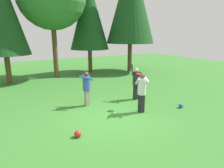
{
  "coord_description": "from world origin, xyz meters",
  "views": [
    {
      "loc": [
        -3.7,
        -6.35,
        3.2
      ],
      "look_at": [
        0.68,
        1.14,
        1.05
      ],
      "focal_mm": 32.53,
      "sensor_mm": 36.0,
      "label": 1
    }
  ],
  "objects_px": {
    "person_bystander": "(87,86)",
    "ball_red": "(78,134)",
    "person_catcher": "(142,90)",
    "ball_blue": "(181,106)",
    "frisbee": "(139,74)",
    "tree_right": "(89,14)",
    "tree_left": "(1,10)",
    "person_thrower": "(136,81)"
  },
  "relations": [
    {
      "from": "ball_red",
      "to": "tree_right",
      "type": "height_order",
      "value": "tree_right"
    },
    {
      "from": "person_thrower",
      "to": "tree_left",
      "type": "distance_m",
      "value": 9.41
    },
    {
      "from": "tree_left",
      "to": "frisbee",
      "type": "bearing_deg",
      "value": -60.07
    },
    {
      "from": "ball_blue",
      "to": "tree_left",
      "type": "relative_size",
      "value": 0.03
    },
    {
      "from": "tree_right",
      "to": "ball_blue",
      "type": "bearing_deg",
      "value": -90.91
    },
    {
      "from": "person_bystander",
      "to": "frisbee",
      "type": "bearing_deg",
      "value": 0.0
    },
    {
      "from": "person_catcher",
      "to": "frisbee",
      "type": "height_order",
      "value": "person_catcher"
    },
    {
      "from": "ball_red",
      "to": "tree_left",
      "type": "distance_m",
      "value": 10.24
    },
    {
      "from": "tree_left",
      "to": "person_thrower",
      "type": "bearing_deg",
      "value": -53.02
    },
    {
      "from": "frisbee",
      "to": "tree_right",
      "type": "distance_m",
      "value": 9.8
    },
    {
      "from": "ball_blue",
      "to": "tree_left",
      "type": "xyz_separation_m",
      "value": [
        -6.2,
        8.93,
        4.52
      ]
    },
    {
      "from": "person_bystander",
      "to": "tree_left",
      "type": "distance_m",
      "value": 8.0
    },
    {
      "from": "tree_right",
      "to": "tree_left",
      "type": "relative_size",
      "value": 1.03
    },
    {
      "from": "person_thrower",
      "to": "person_catcher",
      "type": "distance_m",
      "value": 1.75
    },
    {
      "from": "person_thrower",
      "to": "person_bystander",
      "type": "relative_size",
      "value": 1.11
    },
    {
      "from": "person_thrower",
      "to": "ball_red",
      "type": "xyz_separation_m",
      "value": [
        -3.92,
        -2.19,
        -0.83
      ]
    },
    {
      "from": "frisbee",
      "to": "person_bystander",
      "type": "bearing_deg",
      "value": 143.28
    },
    {
      "from": "tree_right",
      "to": "ball_red",
      "type": "bearing_deg",
      "value": -116.39
    },
    {
      "from": "ball_blue",
      "to": "tree_left",
      "type": "bearing_deg",
      "value": 124.77
    },
    {
      "from": "person_catcher",
      "to": "tree_right",
      "type": "relative_size",
      "value": 0.22
    },
    {
      "from": "person_bystander",
      "to": "tree_right",
      "type": "xyz_separation_m",
      "value": [
        3.65,
        7.68,
        3.82
      ]
    },
    {
      "from": "tree_left",
      "to": "tree_right",
      "type": "bearing_deg",
      "value": 9.98
    },
    {
      "from": "person_catcher",
      "to": "person_bystander",
      "type": "distance_m",
      "value": 2.49
    },
    {
      "from": "person_bystander",
      "to": "tree_left",
      "type": "bearing_deg",
      "value": 149.17
    },
    {
      "from": "tree_right",
      "to": "tree_left",
      "type": "height_order",
      "value": "tree_right"
    },
    {
      "from": "person_catcher",
      "to": "person_bystander",
      "type": "bearing_deg",
      "value": 66.71
    },
    {
      "from": "person_thrower",
      "to": "ball_red",
      "type": "height_order",
      "value": "person_thrower"
    },
    {
      "from": "frisbee",
      "to": "ball_red",
      "type": "relative_size",
      "value": 1.61
    },
    {
      "from": "frisbee",
      "to": "tree_left",
      "type": "xyz_separation_m",
      "value": [
        -4.58,
        7.96,
        3.1
      ]
    },
    {
      "from": "person_thrower",
      "to": "tree_right",
      "type": "distance_m",
      "value": 8.97
    },
    {
      "from": "person_bystander",
      "to": "tree_left",
      "type": "relative_size",
      "value": 0.21
    },
    {
      "from": "frisbee",
      "to": "tree_right",
      "type": "bearing_deg",
      "value": 78.93
    },
    {
      "from": "person_bystander",
      "to": "ball_red",
      "type": "relative_size",
      "value": 6.84
    },
    {
      "from": "person_bystander",
      "to": "tree_left",
      "type": "height_order",
      "value": "tree_left"
    },
    {
      "from": "frisbee",
      "to": "tree_left",
      "type": "bearing_deg",
      "value": 119.93
    },
    {
      "from": "person_thrower",
      "to": "tree_left",
      "type": "relative_size",
      "value": 0.24
    },
    {
      "from": "person_bystander",
      "to": "tree_right",
      "type": "distance_m",
      "value": 9.32
    },
    {
      "from": "person_catcher",
      "to": "ball_blue",
      "type": "relative_size",
      "value": 8.25
    },
    {
      "from": "person_bystander",
      "to": "frisbee",
      "type": "distance_m",
      "value": 2.41
    },
    {
      "from": "frisbee",
      "to": "tree_right",
      "type": "relative_size",
      "value": 0.05
    },
    {
      "from": "ball_blue",
      "to": "person_bystander",
      "type": "bearing_deg",
      "value": 145.86
    },
    {
      "from": "person_thrower",
      "to": "tree_right",
      "type": "height_order",
      "value": "tree_right"
    }
  ]
}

